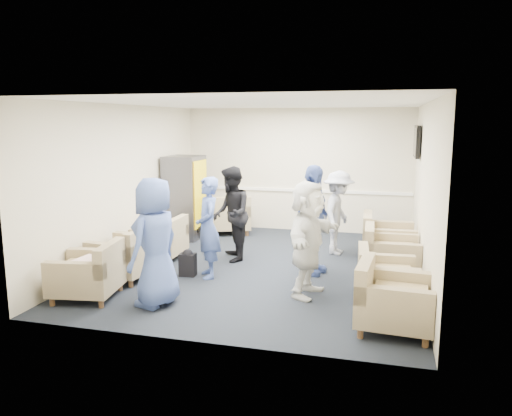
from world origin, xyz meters
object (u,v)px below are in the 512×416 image
(vending_machine, at_px, (185,197))
(armchair_right_midfar, at_px, (388,255))
(armchair_right_near, at_px, (390,302))
(person_mid_right, at_px, (312,220))
(armchair_right_midnear, at_px, (383,279))
(person_front_right, at_px, (308,239))
(person_mid_left, at_px, (208,228))
(person_front_left, at_px, (155,242))
(armchair_left_near, at_px, (91,275))
(person_back_left, at_px, (231,214))
(armchair_left_mid, at_px, (128,257))
(armchair_corner, at_px, (229,217))
(armchair_left_far, at_px, (163,241))
(armchair_right_far, at_px, (385,241))
(person_back_right, at_px, (338,213))

(vending_machine, bearing_deg, armchair_right_midfar, -21.37)
(armchair_right_near, relative_size, person_mid_right, 0.53)
(armchair_right_midnear, distance_m, person_front_right, 1.15)
(person_mid_left, bearing_deg, person_mid_right, 82.58)
(armchair_right_midnear, xyz_separation_m, person_front_left, (-2.91, -0.91, 0.54))
(armchair_left_near, distance_m, person_mid_left, 1.87)
(armchair_right_midfar, xyz_separation_m, person_front_right, (-1.09, -1.21, 0.48))
(person_back_left, bearing_deg, armchair_left_mid, -64.18)
(armchair_corner, bearing_deg, armchair_left_far, 56.32)
(vending_machine, relative_size, person_mid_right, 0.98)
(person_back_left, bearing_deg, vending_machine, -156.15)
(armchair_left_far, height_order, person_front_left, person_front_left)
(person_front_left, height_order, person_back_left, person_front_left)
(armchair_right_midnear, bearing_deg, person_front_right, 86.92)
(armchair_corner, bearing_deg, vending_machine, 20.33)
(person_front_right, bearing_deg, armchair_right_midfar, -30.38)
(armchair_left_far, xyz_separation_m, armchair_right_far, (3.82, 0.82, 0.04))
(person_back_left, bearing_deg, person_back_right, 94.89)
(armchair_left_mid, bearing_deg, person_front_left, 51.65)
(person_back_right, xyz_separation_m, person_mid_right, (-0.28, -1.32, 0.11))
(person_back_left, distance_m, person_front_right, 2.13)
(armchair_left_mid, height_order, person_mid_right, person_mid_right)
(armchair_corner, height_order, person_front_left, person_front_left)
(armchair_right_midfar, relative_size, person_mid_left, 0.55)
(vending_machine, bearing_deg, armchair_left_far, -81.97)
(vending_machine, xyz_separation_m, person_back_right, (3.20, -0.47, -0.09))
(armchair_left_far, distance_m, person_mid_left, 1.48)
(armchair_left_mid, height_order, armchair_right_midnear, armchair_left_mid)
(armchair_left_far, xyz_separation_m, armchair_right_midfar, (3.87, -0.01, 0.02))
(armchair_left_far, bearing_deg, armchair_corner, 166.13)
(armchair_left_near, height_order, armchair_right_far, armchair_right_far)
(armchair_left_near, bearing_deg, armchair_corner, 163.05)
(armchair_left_near, height_order, person_front_right, person_front_right)
(person_mid_right, bearing_deg, person_back_right, 5.45)
(person_back_right, bearing_deg, armchair_right_far, -102.16)
(armchair_right_far, bearing_deg, person_front_left, 133.17)
(armchair_right_near, bearing_deg, armchair_right_midfar, 5.37)
(person_back_left, relative_size, person_front_right, 1.02)
(armchair_right_midfar, relative_size, armchair_right_far, 0.94)
(armchair_left_far, bearing_deg, armchair_right_near, 60.41)
(person_mid_left, relative_size, person_back_left, 0.96)
(vending_machine, bearing_deg, person_mid_right, -31.59)
(person_front_left, bearing_deg, armchair_left_near, -76.26)
(armchair_left_near, distance_m, armchair_right_far, 4.88)
(person_front_left, bearing_deg, person_back_left, -173.93)
(armchair_left_near, xyz_separation_m, armchair_right_near, (3.99, -0.04, 0.01))
(armchair_right_far, bearing_deg, armchair_right_near, 179.61)
(armchair_right_midnear, distance_m, person_mid_right, 1.61)
(person_front_left, bearing_deg, armchair_right_near, 102.78)
(armchair_left_far, relative_size, person_mid_left, 0.51)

